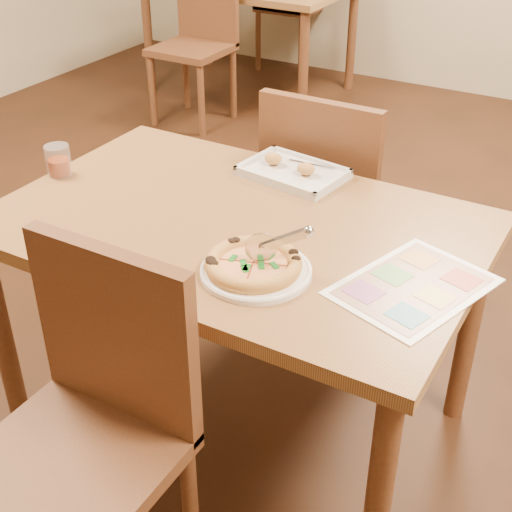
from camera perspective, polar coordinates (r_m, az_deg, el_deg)
The scene contains 10 objects.
dining_table at distance 1.96m, azimuth -1.58°, elevation 0.65°, with size 1.30×0.85×0.72m.
chair_near at distance 1.62m, azimuth -12.87°, elevation -11.02°, with size 0.42×0.42×0.47m.
chair_far at distance 2.46m, azimuth 5.78°, elevation 5.56°, with size 0.42×0.42×0.47m.
bg_chair_near at distance 4.53m, azimuth -4.52°, elevation 17.86°, with size 0.42×0.42×0.47m.
plate at distance 1.69m, azimuth 0.00°, elevation -1.24°, with size 0.27×0.27×0.01m, color white.
pizza at distance 1.68m, azimuth -0.21°, elevation -0.64°, with size 0.23×0.23×0.04m.
pizza_cutter at distance 1.66m, azimuth 1.71°, elevation 1.12°, with size 0.13×0.09×0.09m.
appetizer_tray at distance 2.16m, azimuth 2.92°, elevation 6.70°, with size 0.32×0.24×0.06m.
glass_tumbler at distance 2.24m, azimuth -15.51°, elevation 7.24°, with size 0.07×0.07×0.09m.
menu at distance 1.69m, azimuth 12.46°, elevation -2.37°, with size 0.26×0.36×0.01m, color white.
Camera 1 is at (0.89, -1.43, 1.65)m, focal length 50.00 mm.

